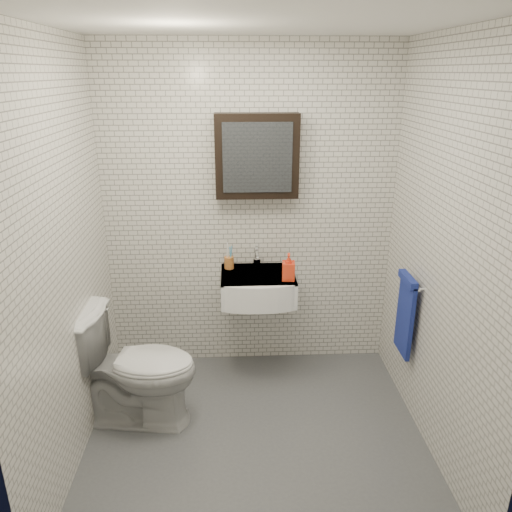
# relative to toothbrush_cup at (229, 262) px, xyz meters

# --- Properties ---
(ground) EXTENTS (2.20, 2.00, 0.01)m
(ground) POSITION_rel_toothbrush_cup_xyz_m (0.16, -0.90, -0.90)
(ground) COLOR #4D5054
(ground) RESTS_ON ground
(room_shell) EXTENTS (2.22, 2.02, 2.51)m
(room_shell) POSITION_rel_toothbrush_cup_xyz_m (0.16, -0.90, 0.57)
(room_shell) COLOR silver
(room_shell) RESTS_ON ground
(washbasin) EXTENTS (0.55, 0.50, 0.20)m
(washbasin) POSITION_rel_toothbrush_cup_xyz_m (0.21, -0.17, -0.14)
(washbasin) COLOR white
(washbasin) RESTS_ON room_shell
(faucet) EXTENTS (0.06, 0.20, 0.15)m
(faucet) POSITION_rel_toothbrush_cup_xyz_m (0.21, 0.03, 0.02)
(faucet) COLOR silver
(faucet) RESTS_ON washbasin
(mirror_cabinet) EXTENTS (0.60, 0.15, 0.60)m
(mirror_cabinet) POSITION_rel_toothbrush_cup_xyz_m (0.21, 0.03, 0.80)
(mirror_cabinet) COLOR black
(mirror_cabinet) RESTS_ON room_shell
(towel_rail) EXTENTS (0.09, 0.30, 0.58)m
(towel_rail) POSITION_rel_toothbrush_cup_xyz_m (1.21, -0.55, -0.18)
(towel_rail) COLOR silver
(towel_rail) RESTS_ON room_shell
(toothbrush_cup) EXTENTS (0.08, 0.08, 0.20)m
(toothbrush_cup) POSITION_rel_toothbrush_cup_xyz_m (0.00, 0.00, 0.00)
(toothbrush_cup) COLOR #AE642B
(toothbrush_cup) RESTS_ON washbasin
(soap_bottle) EXTENTS (0.10, 0.10, 0.20)m
(soap_bottle) POSITION_rel_toothbrush_cup_xyz_m (0.43, -0.25, 0.05)
(soap_bottle) COLOR orange
(soap_bottle) RESTS_ON washbasin
(toilet) EXTENTS (0.87, 0.57, 0.84)m
(toilet) POSITION_rel_toothbrush_cup_xyz_m (-0.64, -0.66, -0.48)
(toilet) COLOR silver
(toilet) RESTS_ON ground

